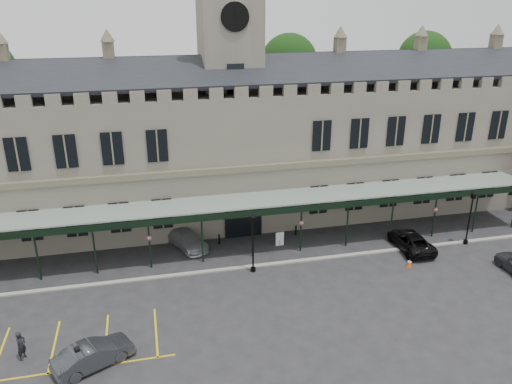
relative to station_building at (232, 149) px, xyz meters
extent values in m
plane|color=#232325|center=(0.00, -15.91, -6.47)|extent=(140.00, 140.00, 0.00)
cube|color=#686356|center=(0.00, 0.09, -0.47)|extent=(60.00, 10.00, 12.00)
cube|color=brown|center=(0.00, -5.09, -0.27)|extent=(60.00, 0.35, 0.50)
cube|color=black|center=(0.00, -2.41, 7.33)|extent=(60.00, 4.77, 2.20)
cube|color=black|center=(0.00, 2.59, 7.33)|extent=(60.00, 4.77, 2.20)
cube|color=black|center=(0.00, -5.01, -4.57)|extent=(3.20, 0.18, 3.80)
cube|color=#686356|center=(0.00, 0.09, 4.53)|extent=(5.00, 5.00, 22.00)
cylinder|color=silver|center=(0.00, -2.47, 11.53)|extent=(2.20, 0.12, 2.20)
cylinder|color=black|center=(0.00, -2.54, 11.53)|extent=(2.30, 0.04, 2.30)
cube|color=black|center=(0.00, -2.47, 6.53)|extent=(1.40, 0.12, 2.80)
cube|color=#8C9E93|center=(0.00, -6.91, -2.37)|extent=(50.00, 4.00, 0.40)
cube|color=black|center=(0.00, -8.91, -2.62)|extent=(50.00, 0.18, 0.50)
cube|color=gray|center=(0.00, -10.41, -6.41)|extent=(60.00, 0.40, 0.12)
cylinder|color=#332314|center=(8.00, 9.09, -0.47)|extent=(0.70, 0.70, 12.00)
sphere|color=black|center=(8.00, 9.09, 6.53)|extent=(6.00, 6.00, 6.00)
cylinder|color=#332314|center=(24.00, 9.09, -0.47)|extent=(0.70, 0.70, 12.00)
sphere|color=black|center=(24.00, 9.09, 6.53)|extent=(6.00, 6.00, 6.00)
cylinder|color=black|center=(-0.49, -11.04, -6.31)|extent=(0.38, 0.38, 0.31)
cylinder|color=black|center=(-0.49, -11.04, -4.38)|extent=(0.13, 0.13, 4.18)
cube|color=black|center=(-0.49, -11.04, -2.13)|extent=(0.29, 0.29, 0.42)
cone|color=black|center=(-0.49, -11.04, -1.76)|extent=(0.46, 0.46, 0.31)
cylinder|color=black|center=(18.02, -10.62, -6.31)|extent=(0.38, 0.38, 0.31)
cylinder|color=black|center=(18.02, -10.62, -4.37)|extent=(0.13, 0.13, 4.19)
cube|color=black|center=(18.02, -10.62, -2.12)|extent=(0.29, 0.29, 0.42)
cone|color=black|center=(18.02, -10.62, -1.75)|extent=(0.46, 0.46, 0.31)
cube|color=#DD4807|center=(11.42, -13.09, -6.45)|extent=(0.35, 0.35, 0.04)
cone|color=#DD4807|center=(11.42, -13.09, -6.14)|extent=(0.41, 0.41, 0.65)
cylinder|color=silver|center=(11.42, -13.09, -6.05)|extent=(0.27, 0.27, 0.09)
cylinder|color=black|center=(2.62, -7.41, -6.21)|extent=(0.06, 0.06, 0.51)
cube|color=silver|center=(2.62, -7.41, -5.86)|extent=(0.71, 0.10, 1.22)
cylinder|color=black|center=(-2.29, -6.03, -6.03)|extent=(0.16, 0.16, 0.88)
cylinder|color=black|center=(4.51, -5.84, -6.02)|extent=(0.16, 0.16, 0.89)
imported|color=#303337|center=(-11.50, -19.20, -5.73)|extent=(4.71, 3.43, 1.48)
imported|color=#A1A4A9|center=(-5.00, -5.91, -5.77)|extent=(3.77, 5.16, 1.39)
imported|color=black|center=(13.00, -10.39, -5.76)|extent=(2.47, 5.14, 1.41)
imported|color=black|center=(-15.54, -17.68, -5.57)|extent=(0.68, 0.78, 1.80)
imported|color=black|center=(-12.30, -19.59, -5.62)|extent=(1.04, 1.04, 1.70)
camera|label=1|loc=(-7.69, -43.37, 12.96)|focal=35.00mm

